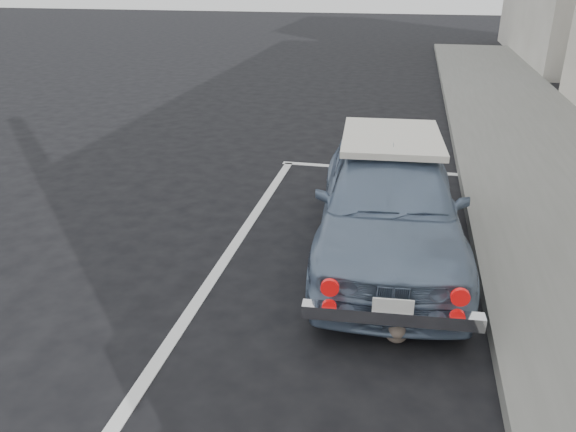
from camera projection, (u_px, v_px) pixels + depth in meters
name	position (u px, v px, depth m)	size (l,w,h in m)	color
pline_front	(374.00, 169.00, 9.02)	(3.00, 0.12, 0.01)	silver
pline_side	(223.00, 263.00, 6.16)	(0.12, 7.00, 0.01)	silver
retro_coupe	(389.00, 198.00, 6.14)	(1.81, 3.94, 1.31)	slate
cat	(397.00, 326.00, 4.85)	(0.25, 0.54, 0.29)	#605749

